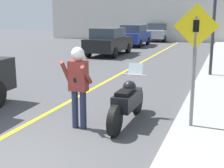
{
  "coord_description": "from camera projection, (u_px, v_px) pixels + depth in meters",
  "views": [
    {
      "loc": [
        3.6,
        -4.07,
        2.48
      ],
      "look_at": [
        1.09,
        2.73,
        0.86
      ],
      "focal_mm": 50.0,
      "sensor_mm": 36.0,
      "label": 1
    }
  ],
  "objects": [
    {
      "name": "traffic_light",
      "position": [
        215.0,
        5.0,
        11.92
      ],
      "size": [
        0.26,
        0.3,
        3.9
      ],
      "color": "#2D2D30",
      "rests_on": "sidewalk_curb"
    },
    {
      "name": "road_center_line",
      "position": [
        99.0,
        85.0,
        11.18
      ],
      "size": [
        0.12,
        36.0,
        0.01
      ],
      "color": "yellow",
      "rests_on": "ground"
    },
    {
      "name": "person_biker",
      "position": [
        78.0,
        79.0,
        6.71
      ],
      "size": [
        0.59,
        0.49,
        1.81
      ],
      "color": "#282D4C",
      "rests_on": "ground"
    },
    {
      "name": "motorcycle",
      "position": [
        127.0,
        102.0,
        7.18
      ],
      "size": [
        0.62,
        2.34,
        1.32
      ],
      "color": "black",
      "rests_on": "ground"
    },
    {
      "name": "ground_plane",
      "position": [
        0.0,
        158.0,
        5.49
      ],
      "size": [
        80.0,
        80.0,
        0.0
      ],
      "primitive_type": "plane",
      "color": "#4C4C4F"
    },
    {
      "name": "crossing_sign",
      "position": [
        195.0,
        54.0,
        6.44
      ],
      "size": [
        0.91,
        0.08,
        2.58
      ],
      "color": "slate",
      "rests_on": "sidewalk_curb"
    },
    {
      "name": "parked_car_silver",
      "position": [
        158.0,
        32.0,
        29.68
      ],
      "size": [
        1.88,
        4.2,
        1.68
      ],
      "color": "black",
      "rests_on": "ground"
    },
    {
      "name": "parked_car_black",
      "position": [
        109.0,
        41.0,
        19.27
      ],
      "size": [
        1.88,
        4.2,
        1.68
      ],
      "color": "black",
      "rests_on": "ground"
    },
    {
      "name": "parked_car_blue",
      "position": [
        134.0,
        35.0,
        24.93
      ],
      "size": [
        1.88,
        4.2,
        1.68
      ],
      "color": "black",
      "rests_on": "ground"
    }
  ]
}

